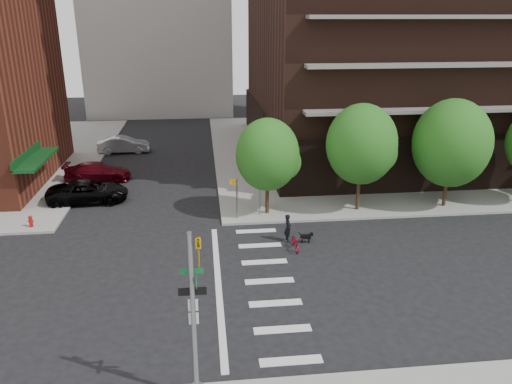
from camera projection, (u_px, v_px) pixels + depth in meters
The scene contains 15 objects.
ground at pixel (208, 285), 24.05m from camera, with size 120.00×120.00×0.00m, color black.
sidewalk_ne at pixel (416, 148), 48.14m from camera, with size 39.00×33.00×0.15m, color gray.
crosswalk at pixel (253, 282), 24.28m from camera, with size 3.85×13.00×0.01m.
tree_a at pixel (268, 155), 31.06m from camera, with size 4.00×4.00×5.90m.
tree_b at pixel (362, 144), 31.51m from camera, with size 4.50×4.50×6.65m.
tree_c at pixel (452, 143), 32.16m from camera, with size 5.00×5.00×6.80m.
traffic_signal at pixel (195, 330), 16.08m from camera, with size 0.90×0.75×6.00m.
pedestrian_signal at pixel (242, 192), 31.08m from camera, with size 2.18×0.67×2.60m.
fire_hydrant at pixel (31, 221), 30.08m from camera, with size 0.24×0.24×0.73m.
parked_car_black at pixel (88, 192), 34.36m from camera, with size 5.40×2.49×1.50m, color black.
parked_car_maroon at pixel (98, 172), 38.83m from camera, with size 5.02×2.04×1.46m, color #45050E.
parked_car_silver at pixel (124, 145), 46.72m from camera, with size 4.72×1.65×1.55m, color #A1A2A9.
scooter at pixel (295, 242), 27.56m from camera, with size 0.55×1.57×0.82m, color maroon.
dog_walker at pixel (288, 228), 28.43m from camera, with size 0.39×0.59×1.63m, color black.
dog at pixel (306, 236), 28.35m from camera, with size 0.72×0.24×0.61m.
Camera 1 is at (-0.01, -21.27, 12.30)m, focal length 35.00 mm.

